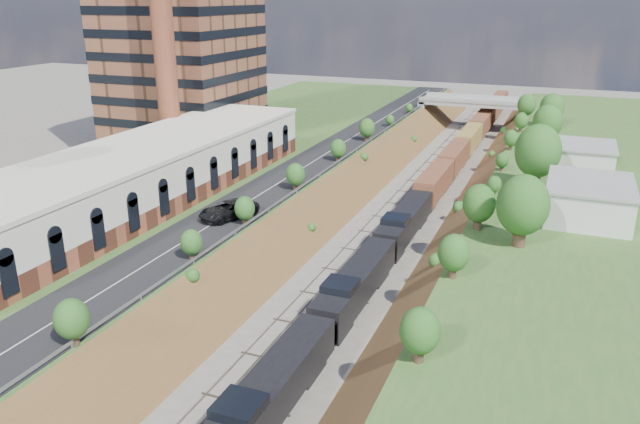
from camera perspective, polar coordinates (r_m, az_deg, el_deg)
platform_left at (r=101.87m, az=-10.51°, el=3.63°), size 44.00×180.00×5.00m
embankment_left at (r=93.09m, az=1.15°, el=0.84°), size 10.00×180.00×10.00m
embankment_right at (r=88.19m, az=14.64°, el=-0.87°), size 10.00×180.00×10.00m
rail_left_track at (r=90.59m, az=6.13°, el=0.27°), size 1.58×180.00×0.18m
rail_right_track at (r=89.43m, az=9.33°, el=-0.14°), size 1.58×180.00×0.18m
road at (r=93.24m, az=-1.42°, el=4.12°), size 8.00×180.00×0.10m
guardrail at (r=91.44m, az=0.90°, el=4.14°), size 0.10×171.00×0.70m
commercial_building at (r=80.21m, az=-16.02°, el=3.39°), size 14.30×62.30×7.00m
smokestack at (r=96.71m, az=-14.22°, el=16.10°), size 3.20×3.20×40.00m
overpass at (r=148.06m, az=13.93°, el=9.21°), size 24.50×8.30×7.40m
white_building_near at (r=78.00m, az=23.35°, el=0.93°), size 9.00×12.00×4.00m
white_building_far at (r=99.28m, az=22.98°, el=4.56°), size 8.00×10.00×3.60m
tree_right_large at (r=65.84m, az=18.05°, el=0.55°), size 5.25×5.25×7.61m
tree_left_crest at (r=57.80m, az=-13.83°, el=-4.13°), size 2.45×2.45×3.55m
freight_train at (r=109.79m, az=12.04°, el=4.71°), size 3.03×154.22×4.55m
suv at (r=72.24m, az=-8.37°, el=0.20°), size 5.96×7.81×1.97m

